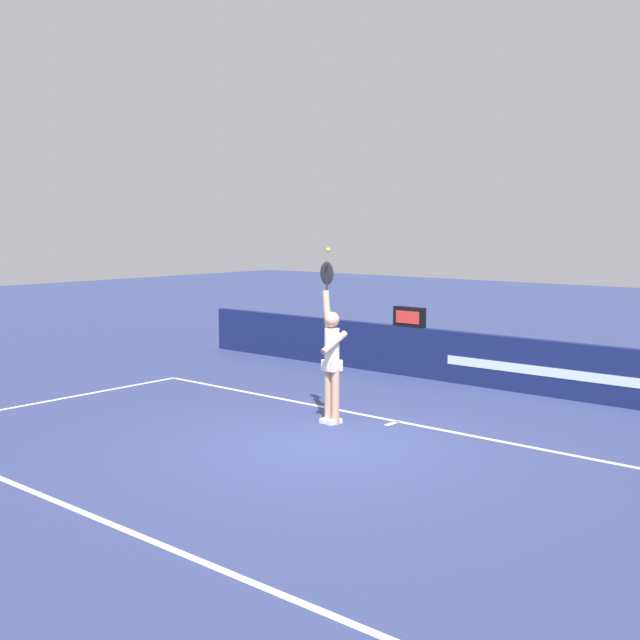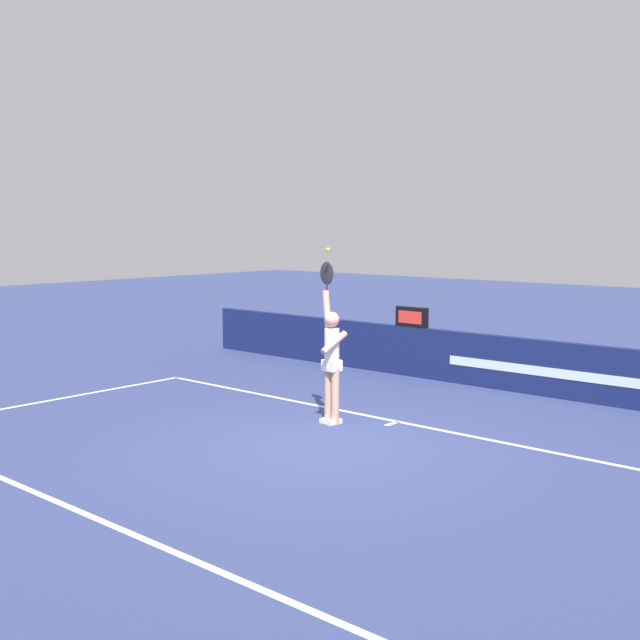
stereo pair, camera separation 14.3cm
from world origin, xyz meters
name	(u,v)px [view 1 (the left image)]	position (x,y,z in m)	size (l,w,h in m)	color
ground_plane	(327,445)	(0.00, 0.00, 0.00)	(60.00, 60.00, 0.00)	navy
court_lines	(280,460)	(0.00, -0.90, 0.00)	(10.48, 5.23, 0.00)	white
back_wall	(499,362)	(0.00, 4.77, 0.48)	(14.51, 0.17, 0.95)	#141E51
speed_display	(409,317)	(-1.92, 4.77, 1.15)	(0.68, 0.14, 0.38)	black
tennis_player	(332,357)	(-0.70, 0.95, 0.98)	(0.43, 0.49, 2.37)	tan
tennis_ball	(328,250)	(-0.64, 0.80, 2.55)	(0.07, 0.07, 0.07)	#CAD936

